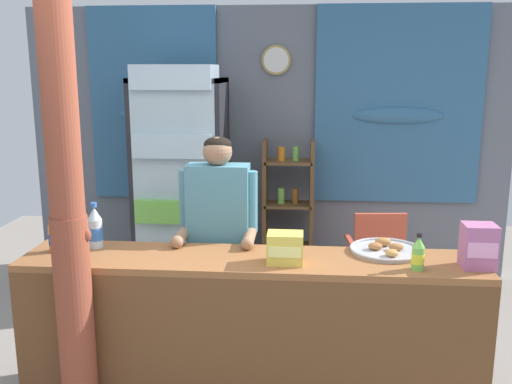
% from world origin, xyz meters
% --- Properties ---
extents(ground_plane, '(7.04, 7.04, 0.00)m').
position_xyz_m(ground_plane, '(0.00, 1.08, 0.00)').
color(ground_plane, gray).
extents(back_wall_curtained, '(4.61, 0.22, 2.57)m').
position_xyz_m(back_wall_curtained, '(0.03, 2.75, 1.34)').
color(back_wall_curtained, slate).
rests_on(back_wall_curtained, ground).
extents(stall_counter, '(2.70, 0.51, 0.91)m').
position_xyz_m(stall_counter, '(0.05, 0.34, 0.55)').
color(stall_counter, '#935B33').
rests_on(stall_counter, ground).
extents(timber_post, '(0.22, 0.20, 2.45)m').
position_xyz_m(timber_post, '(-0.89, 0.11, 1.18)').
color(timber_post, brown).
rests_on(timber_post, ground).
extents(drink_fridge, '(0.79, 0.66, 2.03)m').
position_xyz_m(drink_fridge, '(-0.72, 2.13, 1.11)').
color(drink_fridge, '#232328').
rests_on(drink_fridge, ground).
extents(bottle_shelf_rack, '(0.48, 0.28, 1.36)m').
position_xyz_m(bottle_shelf_rack, '(0.22, 2.46, 0.71)').
color(bottle_shelf_rack, brown).
rests_on(bottle_shelf_rack, ground).
extents(plastic_lawn_chair, '(0.48, 0.48, 0.86)m').
position_xyz_m(plastic_lawn_chair, '(0.97, 1.87, 0.49)').
color(plastic_lawn_chair, '#E5563D').
rests_on(plastic_lawn_chair, ground).
extents(shopkeeper, '(0.52, 0.42, 1.57)m').
position_xyz_m(shopkeeper, '(-0.20, 0.85, 0.99)').
color(shopkeeper, '#28282D').
rests_on(shopkeeper, ground).
extents(soda_bottle_water, '(0.09, 0.09, 0.28)m').
position_xyz_m(soda_bottle_water, '(-0.92, 0.56, 1.03)').
color(soda_bottle_water, silver).
rests_on(soda_bottle_water, stall_counter).
extents(soda_bottle_orange_soda, '(0.06, 0.06, 0.26)m').
position_xyz_m(soda_bottle_orange_soda, '(-1.14, 0.44, 1.02)').
color(soda_bottle_orange_soda, orange).
rests_on(soda_bottle_orange_soda, stall_counter).
extents(soda_bottle_lime_soda, '(0.07, 0.07, 0.21)m').
position_xyz_m(soda_bottle_lime_soda, '(0.99, 0.31, 1.00)').
color(soda_bottle_lime_soda, '#75C64C').
rests_on(soda_bottle_lime_soda, stall_counter).
extents(snack_box_instant_noodle, '(0.20, 0.16, 0.18)m').
position_xyz_m(snack_box_instant_noodle, '(0.26, 0.36, 1.00)').
color(snack_box_instant_noodle, '#EAD14C').
rests_on(snack_box_instant_noodle, stall_counter).
extents(snack_box_wafer, '(0.18, 0.16, 0.25)m').
position_xyz_m(snack_box_wafer, '(1.32, 0.37, 1.03)').
color(snack_box_wafer, '#B76699').
rests_on(snack_box_wafer, stall_counter).
extents(pastry_tray, '(0.44, 0.44, 0.07)m').
position_xyz_m(pastry_tray, '(0.86, 0.60, 0.93)').
color(pastry_tray, '#BCBCC1').
rests_on(pastry_tray, stall_counter).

